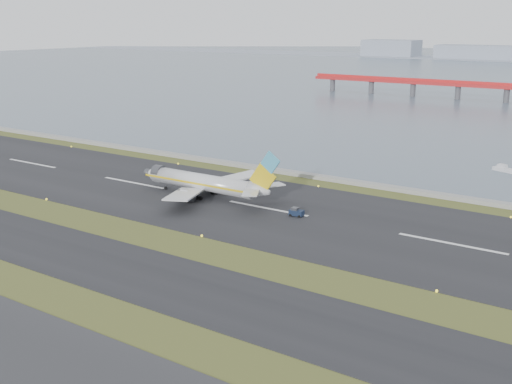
# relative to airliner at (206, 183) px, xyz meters

# --- Properties ---
(ground) EXTENTS (1000.00, 1000.00, 0.00)m
(ground) POSITION_rel_airliner_xyz_m (16.59, -29.70, -3.46)
(ground) COLOR #324418
(ground) RESTS_ON ground
(taxiway_strip) EXTENTS (1000.00, 18.00, 0.10)m
(taxiway_strip) POSITION_rel_airliner_xyz_m (16.59, -41.70, -3.41)
(taxiway_strip) COLOR black
(taxiway_strip) RESTS_ON ground
(runway_strip) EXTENTS (1000.00, 45.00, 0.10)m
(runway_strip) POSITION_rel_airliner_xyz_m (16.59, 0.30, -3.41)
(runway_strip) COLOR black
(runway_strip) RESTS_ON ground
(seawall) EXTENTS (1000.00, 2.50, 1.00)m
(seawall) POSITION_rel_airliner_xyz_m (16.59, 30.30, -2.96)
(seawall) COLOR gray
(seawall) RESTS_ON ground
(airliner) EXTENTS (38.52, 32.89, 12.80)m
(airliner) POSITION_rel_airliner_xyz_m (0.00, 0.00, 0.00)
(airliner) COLOR silver
(airliner) RESTS_ON ground
(pushback_tug) EXTENTS (3.08, 1.98, 1.89)m
(pushback_tug) POSITION_rel_airliner_xyz_m (24.54, -1.03, -2.54)
(pushback_tug) COLOR #121D33
(pushback_tug) RESTS_ON ground
(workboat_near) EXTENTS (8.05, 4.86, 1.87)m
(workboat_near) POSITION_rel_airliner_xyz_m (50.28, 65.60, -2.87)
(workboat_near) COLOR silver
(workboat_near) RESTS_ON ground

